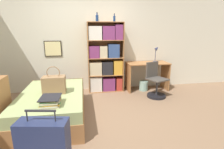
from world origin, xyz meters
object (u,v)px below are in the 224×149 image
suitcase (45,149)px  bottle_brown (114,19)px  bookcase (105,59)px  handbag (54,84)px  desk (147,71)px  bottle_green (97,18)px  desk_lamp (156,51)px  waste_bin (143,86)px  book_stack_on_bed (50,101)px  desk_chair (156,86)px  bed (53,105)px

suitcase → bottle_brown: bearing=65.2°
bottle_brown → bookcase: bearing=172.1°
handbag → suitcase: bearing=-86.7°
bottle_brown → desk: size_ratio=0.18×
bottle_green → desk: size_ratio=0.20×
desk_lamp → desk: bearing=-159.8°
suitcase → handbag: bearing=93.3°
waste_bin → bookcase: bearing=171.9°
handbag → bookcase: 1.78m
bookcase → bottle_green: (-0.19, 0.05, 1.04)m
bottle_green → desk_lamp: 1.82m
book_stack_on_bed → bottle_green: size_ratio=1.69×
book_stack_on_bed → desk_chair: 2.62m
bottle_brown → desk_chair: (0.94, -0.61, -1.62)m
desk → desk_lamp: (0.28, 0.10, 0.54)m
suitcase → desk_lamp: 3.79m
handbag → bottle_brown: 2.27m
bed → bottle_brown: (1.41, 1.31, 1.65)m
suitcase → desk_chair: bearing=44.1°
handbag → bottle_green: size_ratio=2.18×
bookcase → desk_chair: 1.46m
bottle_green → desk_chair: size_ratio=0.26×
desk → desk_chair: desk_chair is taller
handbag → desk_lamp: bearing=28.6°
bookcase → desk: 1.20m
waste_bin → book_stack_on_bed: bearing=-140.3°
bed → desk_lamp: size_ratio=4.18×
handbag → desk_lamp: 2.92m
handbag → suitcase: 1.44m
bottle_brown → bed: bearing=-137.1°
book_stack_on_bed → waste_bin: (2.13, 1.77, -0.43)m
book_stack_on_bed → bookcase: size_ratio=0.21×
bed → bottle_brown: 2.53m
bookcase → desk_lamp: (1.42, 0.01, 0.19)m
bed → bottle_green: 2.37m
bed → bookcase: (1.17, 1.34, 0.62)m
suitcase → waste_bin: 3.36m
bookcase → bottle_brown: size_ratio=9.23×
desk_lamp → desk_chair: bearing=-111.3°
bed → desk_lamp: (2.60, 1.35, 0.81)m
bottle_brown → waste_bin: size_ratio=0.75×
book_stack_on_bed → desk_lamp: (2.52, 1.93, 0.50)m
bed → desk_lamp: bearing=27.5°
handbag → desk_chair: size_ratio=0.58×
book_stack_on_bed → bottle_green: bearing=65.3°
bed → desk_chair: size_ratio=2.14×
bookcase → desk_lamp: bearing=0.5°
book_stack_on_bed → desk_chair: desk_chair is taller
bottle_green → bottle_brown: 0.43m
suitcase → desk_lamp: (2.46, 2.79, 0.72)m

